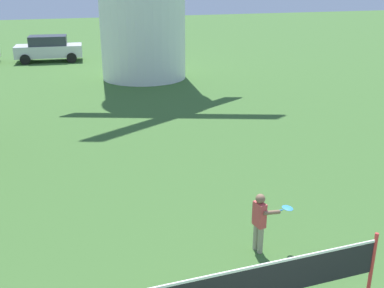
% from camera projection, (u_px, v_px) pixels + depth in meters
% --- Properties ---
extents(tennis_net, '(4.75, 0.06, 1.10)m').
position_uv_depth(tennis_net, '(238.00, 287.00, 6.45)').
color(tennis_net, red).
rests_on(tennis_net, ground_plane).
extents(player_far, '(0.73, 0.40, 1.17)m').
position_uv_depth(player_far, '(261.00, 219.00, 8.32)').
color(player_far, '#9E937F').
rests_on(player_far, ground_plane).
extents(parked_car_silver, '(4.12, 2.23, 1.56)m').
position_uv_depth(parked_car_silver, '(49.00, 48.00, 27.90)').
color(parked_car_silver, silver).
rests_on(parked_car_silver, ground_plane).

